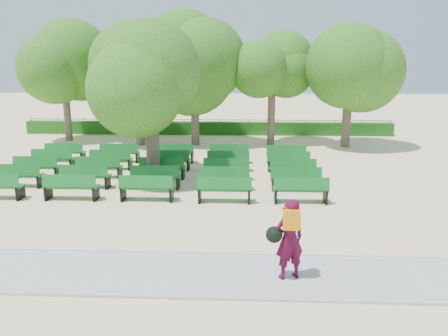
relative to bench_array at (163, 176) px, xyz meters
name	(u,v)px	position (x,y,z in m)	size (l,w,h in m)	color
ground	(178,188)	(0.87, -1.54, -0.10)	(120.00, 120.00, 0.00)	beige
paving	(131,273)	(0.87, -8.94, -0.07)	(30.00, 2.20, 0.06)	#ACACA7
curb	(142,252)	(0.87, -7.79, -0.05)	(30.00, 0.12, 0.10)	silver
hedge	(207,128)	(0.87, 12.46, 0.35)	(26.00, 0.70, 0.90)	#1B5515
fence	(208,134)	(0.87, 12.86, -0.10)	(26.00, 0.10, 1.02)	black
tree_line	(202,144)	(0.87, 8.46, -0.10)	(21.80, 6.80, 7.04)	#336E1D
bench_array	(163,176)	(0.00, 0.00, 0.00)	(1.97, 0.65, 1.23)	#116621
tree_among	(150,78)	(-0.28, -0.66, 4.22)	(4.52, 4.52, 6.38)	brown
person	(288,238)	(4.53, -9.06, 0.94)	(0.95, 0.68, 1.89)	#420922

